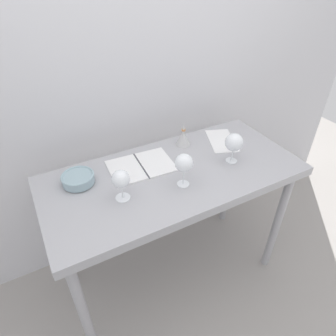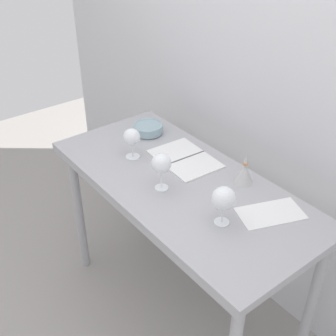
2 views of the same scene
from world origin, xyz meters
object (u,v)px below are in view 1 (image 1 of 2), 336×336
Objects in this scene: open_notebook at (141,166)px; tasting_sheet_upper at (222,141)px; wine_glass_near_center at (184,164)px; decanter_funnel at (183,137)px; tasting_bowl at (78,179)px; wine_glass_near_right at (234,143)px; wine_glass_near_left at (121,180)px.

open_notebook reaches higher than tasting_sheet_upper.
open_notebook is 0.56m from tasting_sheet_upper.
decanter_funnel is (0.20, 0.33, -0.08)m from wine_glass_near_center.
decanter_funnel reaches higher than tasting_bowl.
wine_glass_near_right is (0.35, 0.05, -0.01)m from wine_glass_near_center.
decanter_funnel is (-0.23, 0.08, 0.05)m from tasting_sheet_upper.
open_notebook is 2.19× the size of tasting_bowl.
wine_glass_near_left is 0.28m from tasting_bowl.
tasting_bowl is (-0.81, 0.21, -0.09)m from wine_glass_near_right.
decanter_funnel is at bearing 6.22° from tasting_bowl.
decanter_funnel reaches higher than open_notebook.
wine_glass_near_center is at bearing -58.90° from open_notebook.
tasting_sheet_upper is at bearing -0.41° from tasting_bowl.
wine_glass_near_left is at bearing 179.99° from wine_glass_near_right.
open_notebook is 0.34m from tasting_bowl.
wine_glass_near_left is 1.11× the size of decanter_funnel.
wine_glass_near_center is 1.25× the size of decanter_funnel.
open_notebook is 2.52× the size of decanter_funnel.
tasting_sheet_upper is at bearing 30.43° from wine_glass_near_center.
tasting_bowl reaches higher than tasting_sheet_upper.
tasting_bowl is at bearing -158.86° from tasting_sheet_upper.
tasting_bowl is at bearing 126.76° from wine_glass_near_left.
wine_glass_near_left reaches higher than decanter_funnel.
wine_glass_near_center reaches higher than decanter_funnel.
decanter_funnel is (0.66, 0.07, 0.02)m from tasting_bowl.
wine_glass_near_right is 0.25m from tasting_sheet_upper.
decanter_funnel is at bearing -176.95° from tasting_sheet_upper.
wine_glass_near_right reaches higher than decanter_funnel.
wine_glass_near_right reaches higher than tasting_sheet_upper.
wine_glass_near_right is 1.21× the size of decanter_funnel.
open_notebook is at bearing 157.60° from wine_glass_near_right.
wine_glass_near_center reaches higher than tasting_sheet_upper.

